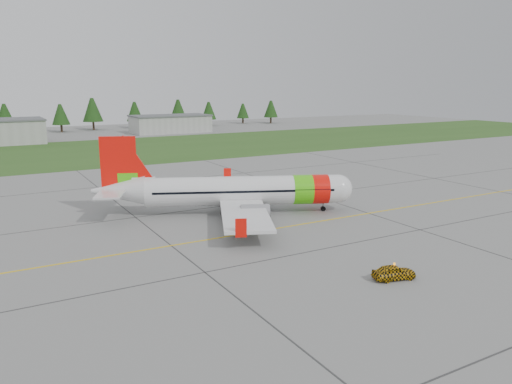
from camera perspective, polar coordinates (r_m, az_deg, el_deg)
ground at (r=49.46m, az=10.33°, el=-5.90°), size 320.00×320.00×0.00m
aircraft at (r=59.61m, az=-2.14°, el=0.10°), size 29.46×27.96×9.41m
follow_me_car at (r=41.20m, az=15.57°, el=-7.32°), size 1.49×1.65×3.50m
grass_strip at (r=122.70m, az=-14.96°, el=4.69°), size 320.00×50.00×0.03m
taxi_guideline at (r=55.53m, az=5.06°, el=-3.72°), size 120.00×0.25×0.02m
hangar_east at (r=164.05m, az=-9.75°, el=7.63°), size 24.00×12.00×5.20m
treeline at (r=176.82m, az=-19.75°, el=8.20°), size 160.00×8.00×10.00m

